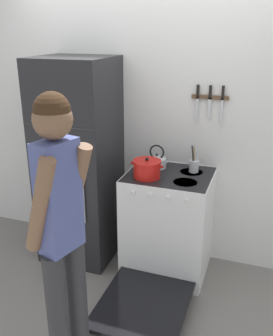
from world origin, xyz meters
name	(u,v)px	position (x,y,z in m)	size (l,w,h in m)	color
ground_plane	(146,245)	(0.00, 0.00, 0.00)	(14.00, 14.00, 0.00)	slate
wall_back	(148,123)	(0.00, 0.03, 1.27)	(10.00, 0.06, 2.55)	silver
refrigerator	(79,163)	(-0.55, -0.31, 0.94)	(0.65, 0.64, 1.87)	black
stove_range	(167,226)	(0.30, -0.34, 0.46)	(0.72, 1.36, 0.93)	white
dutch_oven_pot	(147,169)	(0.14, -0.43, 1.01)	(0.28, 0.23, 0.17)	red
tea_kettle	(157,161)	(0.15, -0.18, 0.99)	(0.21, 0.17, 0.21)	silver
utensil_jar	(194,165)	(0.48, -0.18, 0.99)	(0.08, 0.08, 0.24)	#B7BABF
person	(61,226)	(-0.02, -1.52, 1.02)	(0.35, 0.42, 1.80)	#2D2D30
wall_knife_strip	(210,97)	(0.55, -0.02, 1.55)	(0.31, 0.03, 0.33)	brown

